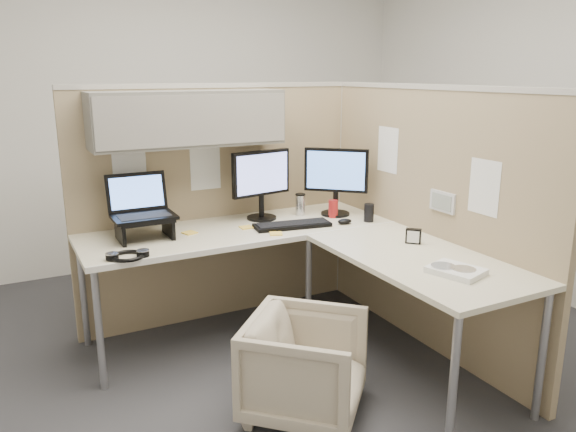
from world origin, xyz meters
name	(u,v)px	position (x,y,z in m)	size (l,w,h in m)	color
ground	(293,364)	(0.00, 0.00, 0.00)	(4.50, 4.50, 0.00)	#2E2E32
partition_back	(205,166)	(-0.22, 0.83, 1.10)	(2.00, 0.36, 1.63)	tan
partition_right	(424,217)	(0.90, -0.07, 0.82)	(0.07, 2.03, 1.63)	tan
desk	(301,246)	(0.12, 0.13, 0.69)	(2.00, 1.98, 0.73)	beige
office_chair	(305,361)	(-0.17, -0.46, 0.29)	(0.56, 0.52, 0.57)	#C3AE9B
monitor_left	(261,179)	(0.12, 0.68, 1.00)	(0.44, 0.20, 0.47)	black
monitor_right	(336,176)	(0.63, 0.54, 1.00)	(0.35, 0.32, 0.47)	black
laptop_station	(142,214)	(-0.70, 0.60, 0.87)	(0.36, 0.31, 0.38)	black
keyboard	(292,225)	(0.21, 0.40, 0.74)	(0.49, 0.16, 0.02)	black
mouse	(345,221)	(0.55, 0.30, 0.75)	(0.10, 0.06, 0.03)	black
travel_mug	(300,204)	(0.41, 0.65, 0.81)	(0.07, 0.07, 0.15)	silver
soda_can_green	(369,213)	(0.73, 0.28, 0.79)	(0.07, 0.07, 0.12)	black
soda_can_silver	(333,209)	(0.58, 0.49, 0.79)	(0.07, 0.07, 0.12)	#B21E1E
sticky_note_c	(190,233)	(-0.43, 0.56, 0.73)	(0.08, 0.08, 0.01)	yellow
sticky_note_d	(246,227)	(-0.06, 0.52, 0.73)	(0.08, 0.08, 0.01)	yellow
sticky_note_b	(276,234)	(0.04, 0.30, 0.73)	(0.08, 0.08, 0.01)	yellow
headphones	(128,256)	(-0.87, 0.25, 0.74)	(0.23, 0.20, 0.03)	black
paper_stack	(456,271)	(0.52, -0.74, 0.75)	(0.26, 0.30, 0.03)	white
desk_clock	(413,236)	(0.67, -0.24, 0.77)	(0.09, 0.09, 0.09)	black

